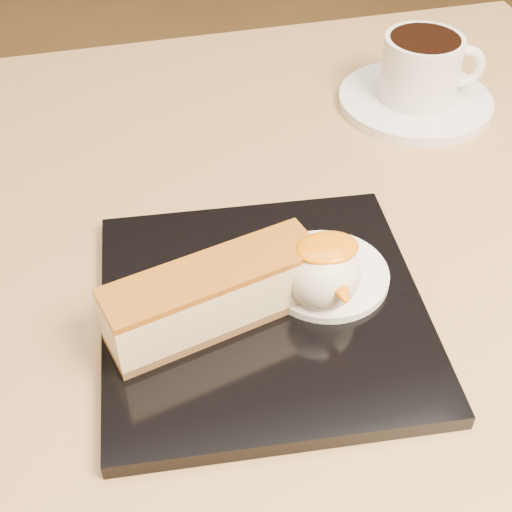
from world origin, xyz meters
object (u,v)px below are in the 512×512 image
object	(u,v)px
cheesecake	(214,295)
ice_cream_scoop	(323,274)
table	(280,396)
saucer	(415,101)
coffee_cup	(423,67)
dessert_plate	(263,311)

from	to	relation	value
cheesecake	ice_cream_scoop	distance (m)	0.08
table	saucer	xyz separation A→B (m)	(0.19, 0.20, 0.16)
cheesecake	coffee_cup	world-z (taller)	coffee_cup
table	cheesecake	xyz separation A→B (m)	(-0.06, -0.05, 0.19)
coffee_cup	dessert_plate	bearing A→B (deg)	-122.67
dessert_plate	cheesecake	distance (m)	0.05
dessert_plate	coffee_cup	bearing A→B (deg)	47.07
table	coffee_cup	distance (m)	0.34
dessert_plate	coffee_cup	size ratio (longest dim) A/B	2.19
saucer	coffee_cup	bearing A→B (deg)	-10.26
cheesecake	saucer	bearing A→B (deg)	29.76
cheesecake	saucer	distance (m)	0.35
coffee_cup	saucer	bearing A→B (deg)	180.00
cheesecake	ice_cream_scoop	size ratio (longest dim) A/B	2.96
table	cheesecake	distance (m)	0.21
table	saucer	world-z (taller)	saucer
dessert_plate	ice_cream_scoop	xyz separation A→B (m)	(0.04, -0.00, 0.03)
cheesecake	ice_cream_scoop	world-z (taller)	ice_cream_scoop
table	saucer	distance (m)	0.32
table	ice_cream_scoop	bearing A→B (deg)	-74.10
table	cheesecake	size ratio (longest dim) A/B	5.35
dessert_plate	saucer	distance (m)	0.32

